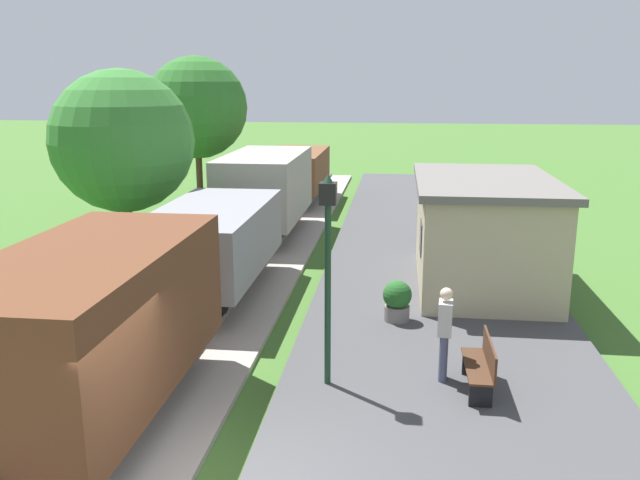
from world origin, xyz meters
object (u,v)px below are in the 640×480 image
station_hut (482,231)px  bench_down_platform (443,226)px  tree_trackside_far (123,141)px  person_waiting (445,330)px  freight_train (240,216)px  lamp_post_near (328,242)px  bench_near_hut (482,365)px  potted_planter (397,300)px  tree_field_left (197,108)px

station_hut → bench_down_platform: bearing=98.6°
tree_trackside_far → person_waiting: bearing=-41.7°
freight_train → lamp_post_near: 8.71m
freight_train → lamp_post_near: size_ratio=7.03×
bench_near_hut → person_waiting: person_waiting is taller
bench_near_hut → tree_trackside_far: (-9.90, 8.61, 2.91)m
bench_down_platform → person_waiting: bearing=-93.4°
bench_down_platform → potted_planter: bearing=-100.7°
freight_train → bench_down_platform: (6.10, 3.06, -0.83)m
bench_down_platform → tree_field_left: bearing=149.0°
potted_planter → tree_trackside_far: size_ratio=0.16×
freight_train → tree_trackside_far: bearing=168.7°
lamp_post_near → station_hut: bearing=62.2°
bench_near_hut → bench_down_platform: size_ratio=1.00×
potted_planter → station_hut: bearing=54.9°
bench_near_hut → potted_planter: size_ratio=1.64×
freight_train → bench_near_hut: (6.10, -7.85, -0.83)m
tree_field_left → bench_down_platform: bearing=-31.0°
bench_near_hut → bench_down_platform: (0.00, 10.90, 0.00)m
station_hut → tree_field_left: (-10.87, 10.75, 2.64)m
person_waiting → lamp_post_near: bearing=16.3°
station_hut → lamp_post_near: (-3.34, -6.32, 1.15)m
tree_trackside_far → tree_field_left: (-0.27, 8.41, 0.67)m
freight_train → bench_down_platform: size_ratio=17.33×
lamp_post_near → tree_field_left: bearing=113.8°
potted_planter → lamp_post_near: 4.04m
freight_train → bench_near_hut: bearing=-52.1°
person_waiting → lamp_post_near: (-2.02, -0.39, 1.62)m
bench_down_platform → tree_trackside_far: 10.57m
freight_train → tree_field_left: 10.40m
potted_planter → tree_trackside_far: bearing=147.4°
bench_near_hut → tree_trackside_far: bearing=139.0°
tree_field_left → potted_planter: bearing=-57.7°
station_hut → tree_field_left: bearing=135.3°
freight_train → tree_field_left: tree_field_left is taller
tree_field_left → tree_trackside_far: bearing=-88.1°
bench_down_platform → lamp_post_near: size_ratio=0.41×
tree_trackside_far → bench_down_platform: bearing=13.1°
tree_trackside_far → bench_near_hut: bearing=-41.0°
person_waiting → station_hut: bearing=-97.3°
station_hut → tree_trackside_far: bearing=167.6°
station_hut → potted_planter: bearing=-125.1°
freight_train → tree_trackside_far: tree_trackside_far is taller
freight_train → lamp_post_near: (3.46, -7.90, 1.25)m
freight_train → station_hut: station_hut is taller
bench_near_hut → tree_trackside_far: tree_trackside_far is taller
station_hut → bench_near_hut: size_ratio=3.87×
bench_near_hut → potted_planter: (-1.45, 3.20, 0.00)m
station_hut → tree_field_left: tree_field_left is taller
tree_trackside_far → tree_field_left: size_ratio=0.90×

